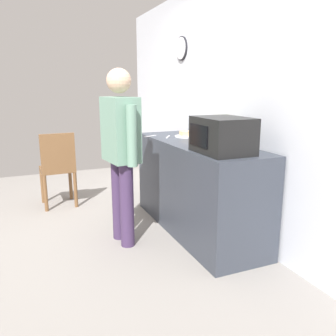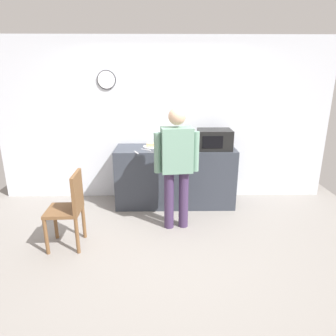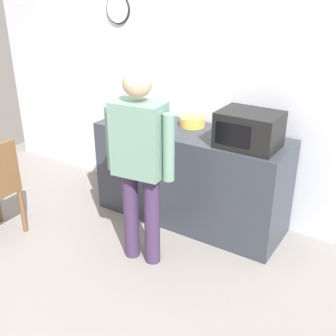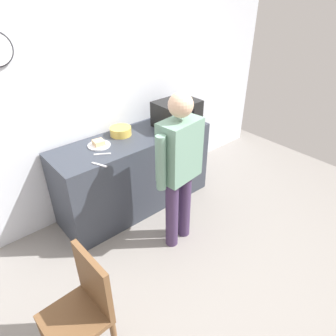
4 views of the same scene
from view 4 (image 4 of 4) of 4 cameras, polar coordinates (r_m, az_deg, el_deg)
The scene contains 10 objects.
ground_plane at distance 3.16m, azimuth 5.06°, elevation -18.45°, with size 6.00×6.00×0.00m, color gray.
back_wall at distance 3.50m, azimuth -13.24°, elevation 12.31°, with size 5.40×0.13×2.60m.
kitchen_counter at distance 3.64m, azimuth -6.27°, elevation -0.85°, with size 1.86×0.62×0.93m, color #333842.
microwave at distance 3.63m, azimuth 1.68°, elevation 10.18°, with size 0.50×0.39×0.30m.
sandwich_plate at distance 3.28m, azimuth -12.83°, elevation 4.38°, with size 0.24×0.24×0.07m.
salad_bowl at distance 3.47m, azimuth -8.88°, elevation 6.84°, with size 0.24×0.24×0.09m, color gold.
fork_utensil at distance 3.11m, azimuth -12.22°, elevation 2.58°, with size 0.17×0.02×0.01m, color silver.
spoon_utensil at distance 2.94m, azimuth -12.78°, elevation 0.62°, with size 0.17×0.02×0.01m, color silver.
person_standing at distance 2.85m, azimuth 2.14°, elevation 0.85°, with size 0.59×0.29×1.64m.
wooden_chair at distance 2.35m, azimuth -15.59°, elevation -23.90°, with size 0.41×0.41×0.94m.
Camera 4 is at (-1.51, -1.35, 2.42)m, focal length 32.48 mm.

